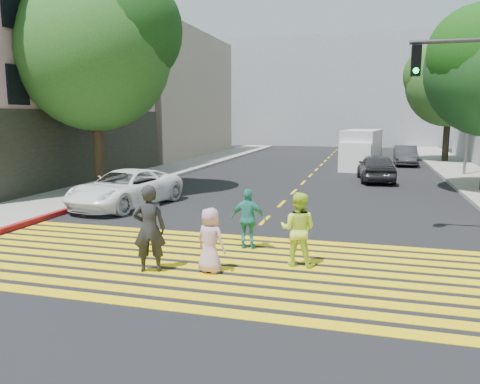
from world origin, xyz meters
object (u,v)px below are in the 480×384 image
at_px(dark_car_parked, 405,155).
at_px(white_van, 361,151).
at_px(tree_left, 96,45).
at_px(pedestrian_extra, 248,219).
at_px(pedestrian_woman, 298,229).
at_px(pedestrian_man, 149,229).
at_px(dark_car_near, 376,167).
at_px(pedestrian_child, 210,240).
at_px(white_sedan, 125,188).
at_px(tree_right_far, 452,79).
at_px(silver_car, 368,148).

xyz_separation_m(dark_car_parked, white_van, (-2.92, -3.13, 0.50)).
relative_size(tree_left, dark_car_parked, 2.30).
bearing_deg(pedestrian_extra, pedestrian_woman, 142.88).
xyz_separation_m(pedestrian_man, dark_car_near, (4.84, 16.06, -0.23)).
relative_size(pedestrian_man, pedestrian_woman, 1.14).
bearing_deg(pedestrian_child, pedestrian_extra, -81.66).
distance_m(tree_left, white_sedan, 6.66).
distance_m(white_sedan, dark_car_near, 13.17).
height_order(tree_right_far, pedestrian_extra, tree_right_far).
bearing_deg(dark_car_near, white_sedan, 41.22).
bearing_deg(pedestrian_man, silver_car, -117.61).
bearing_deg(tree_left, white_van, 49.95).
relative_size(pedestrian_child, pedestrian_extra, 0.92).
bearing_deg(pedestrian_man, white_van, -119.93).
distance_m(tree_left, white_van, 17.36).
bearing_deg(pedestrian_child, tree_left, -29.42).
bearing_deg(white_sedan, tree_left, 144.48).
xyz_separation_m(tree_right_far, dark_car_parked, (-2.97, -2.64, -5.25)).
bearing_deg(pedestrian_extra, pedestrian_man, 52.36).
distance_m(tree_left, dark_car_parked, 21.61).
xyz_separation_m(tree_left, white_van, (10.68, 12.70, -5.08)).
bearing_deg(pedestrian_man, white_sedan, -76.79).
relative_size(pedestrian_woman, pedestrian_child, 1.18).
height_order(tree_right_far, pedestrian_child, tree_right_far).
xyz_separation_m(dark_car_near, dark_car_parked, (2.01, 8.85, -0.05)).
xyz_separation_m(tree_left, dark_car_near, (11.58, 6.99, -5.53)).
xyz_separation_m(tree_left, pedestrian_woman, (9.75, -7.82, -5.41)).
xyz_separation_m(pedestrian_child, dark_car_near, (3.57, 15.77, 0.01)).
xyz_separation_m(tree_left, silver_car, (11.12, 22.31, -5.54)).
xyz_separation_m(tree_left, dark_car_parked, (13.60, 15.84, -5.58)).
bearing_deg(tree_left, dark_car_near, 31.11).
bearing_deg(dark_car_parked, tree_right_far, 41.25).
distance_m(tree_right_far, pedestrian_man, 29.67).
bearing_deg(white_van, silver_car, 95.00).
height_order(white_sedan, dark_car_parked, white_sedan).
distance_m(pedestrian_woman, dark_car_near, 14.93).
bearing_deg(pedestrian_child, tree_right_far, -89.22).
distance_m(dark_car_near, dark_car_parked, 9.07).
bearing_deg(tree_left, pedestrian_woman, -38.75).
bearing_deg(dark_car_parked, silver_car, 110.57).
relative_size(pedestrian_man, white_van, 0.35).
height_order(white_sedan, silver_car, silver_car).
relative_size(white_sedan, white_van, 0.90).
relative_size(pedestrian_extra, white_sedan, 0.32).
bearing_deg(pedestrian_child, pedestrian_man, 31.01).
xyz_separation_m(silver_car, white_van, (-0.44, -9.60, 0.46)).
bearing_deg(white_sedan, white_van, 72.01).
height_order(pedestrian_woman, white_sedan, pedestrian_woman).
xyz_separation_m(white_sedan, dark_car_parked, (11.04, 18.44, -0.01)).
height_order(pedestrian_extra, white_van, white_van).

